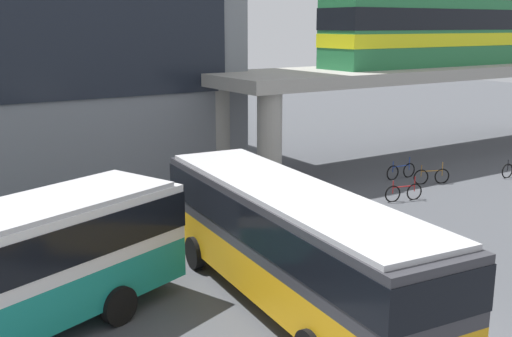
{
  "coord_description": "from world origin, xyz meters",
  "views": [
    {
      "loc": [
        -10.63,
        -8.94,
        7.31
      ],
      "look_at": [
        1.16,
        9.35,
        2.2
      ],
      "focal_mm": 43.21,
      "sensor_mm": 36.0,
      "label": 1
    }
  ],
  "objects": [
    {
      "name": "bicycle_brown",
      "position": [
        11.47,
        10.13,
        0.36
      ],
      "size": [
        1.67,
        0.75,
        1.04
      ],
      "color": "black",
      "rests_on": "ground_plane"
    },
    {
      "name": "bicycle_red",
      "position": [
        8.26,
        8.8,
        0.36
      ],
      "size": [
        1.75,
        0.49,
        1.04
      ],
      "color": "black",
      "rests_on": "ground_plane"
    },
    {
      "name": "elevated_platform",
      "position": [
        17.06,
        15.25,
        4.3
      ],
      "size": [
        28.07,
        6.06,
        5.04
      ],
      "color": "#9E9B93",
      "rests_on": "ground_plane"
    },
    {
      "name": "ground_plane",
      "position": [
        0.0,
        10.0,
        0.0
      ],
      "size": [
        120.0,
        120.0,
        0.0
      ],
      "primitive_type": "plane",
      "color": "#47494F"
    },
    {
      "name": "train",
      "position": [
        18.91,
        15.25,
        7.01
      ],
      "size": [
        18.59,
        2.96,
        3.84
      ],
      "color": "#26723F",
      "rests_on": "elevated_platform"
    },
    {
      "name": "bus_main",
      "position": [
        -1.68,
        3.35,
        1.99
      ],
      "size": [
        3.55,
        11.23,
        3.22
      ],
      "color": "orange",
      "rests_on": "ground_plane"
    },
    {
      "name": "bicycle_blue",
      "position": [
        11.01,
        11.64,
        0.36
      ],
      "size": [
        1.79,
        0.16,
        1.04
      ],
      "color": "black",
      "rests_on": "ground_plane"
    }
  ]
}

